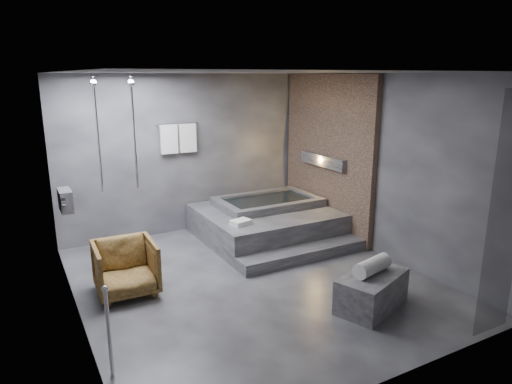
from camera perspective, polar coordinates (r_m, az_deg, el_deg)
room at (r=6.33m, az=1.61°, el=4.98°), size 5.00×5.04×2.82m
tub_deck at (r=8.02m, az=1.23°, el=-3.89°), size 2.20×2.00×0.50m
tub_step at (r=7.14m, az=5.99°, el=-7.69°), size 2.20×0.36×0.18m
concrete_bench at (r=5.86m, az=14.27°, el=-11.89°), size 1.08×0.82×0.43m
driftwood_chair at (r=6.20m, az=-15.97°, el=-9.12°), size 0.78×0.80×0.70m
rolled_towel at (r=5.76m, az=14.33°, el=-8.96°), size 0.58×0.32×0.20m
deck_towel at (r=7.13m, az=-1.90°, el=-3.81°), size 0.33×0.27×0.08m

